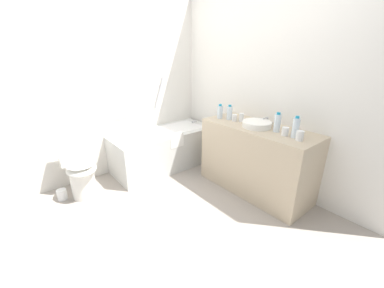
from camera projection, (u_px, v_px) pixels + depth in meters
ground_plane at (173, 215)px, 2.61m from camera, size 3.80×3.80×0.00m
wall_back_tiled at (108, 86)px, 3.20m from camera, size 3.19×0.10×2.47m
wall_right_mirror at (264, 88)px, 3.01m from camera, size 0.10×3.20×2.47m
bathtub at (164, 148)px, 3.62m from camera, size 1.53×0.66×1.33m
toilet at (80, 170)px, 2.87m from camera, size 0.37×0.51×0.70m
vanity_counter at (256, 159)px, 2.96m from camera, size 0.57×1.38×0.84m
sink_basin at (257, 124)px, 2.78m from camera, size 0.33×0.33×0.07m
sink_faucet at (267, 121)px, 2.90m from camera, size 0.10×0.15×0.09m
water_bottle_0 at (296, 128)px, 2.42m from camera, size 0.07×0.07×0.23m
water_bottle_1 at (220, 112)px, 3.13m from camera, size 0.07×0.07×0.18m
water_bottle_2 at (277, 123)px, 2.60m from camera, size 0.07×0.07×0.22m
water_bottle_3 at (230, 113)px, 3.07m from camera, size 0.07×0.07×0.19m
drinking_glass_0 at (234, 118)px, 3.01m from camera, size 0.06×0.06×0.08m
drinking_glass_1 at (241, 117)px, 2.99m from camera, size 0.06×0.06×0.10m
drinking_glass_2 at (285, 131)px, 2.50m from camera, size 0.07×0.07×0.09m
drinking_glass_3 at (300, 136)px, 2.36m from camera, size 0.07×0.07×0.10m
toilet_paper_roll at (62, 194)px, 2.87m from camera, size 0.11×0.11×0.13m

